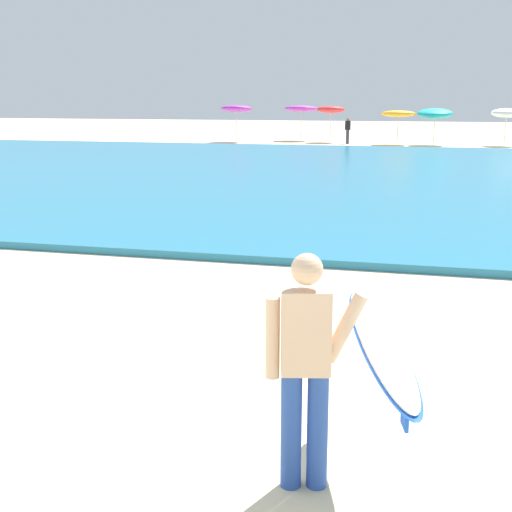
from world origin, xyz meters
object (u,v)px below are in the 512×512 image
Objects in this scene: surfer_with_board at (339,352)px; beach_umbrella_2 at (331,110)px; beach_umbrella_1 at (301,109)px; beach_umbrella_3 at (398,114)px; beach_umbrella_5 at (506,113)px; beach_umbrella_4 at (435,113)px; beachgoer_near_row_mid at (348,130)px; beach_umbrella_0 at (237,109)px.

beach_umbrella_2 reaches higher than surfer_with_board.
beach_umbrella_3 is at bearing -21.69° from beach_umbrella_1.
beach_umbrella_2 reaches higher than beach_umbrella_5.
surfer_with_board is 1.20× the size of beach_umbrella_3.
beach_umbrella_4 is at bearing -175.87° from beach_umbrella_5.
beach_umbrella_1 is 1.05× the size of beach_umbrella_4.
beach_umbrella_2 is at bearing 170.43° from beach_umbrella_4.
beach_umbrella_3 is 0.93× the size of beach_umbrella_4.
beach_umbrella_5 reaches higher than beach_umbrella_3.
beach_umbrella_2 is 2.20m from beachgoer_near_row_mid.
beach_umbrella_3 is at bearing -174.98° from beach_umbrella_4.
beach_umbrella_5 reaches higher than beachgoer_near_row_mid.
surfer_with_board is at bearing -90.59° from beach_umbrella_4.
beach_umbrella_5 is (12.49, -2.06, -0.17)m from beach_umbrella_1.
surfer_with_board is 38.42m from beach_umbrella_4.
beach_umbrella_4 is at bearing -15.47° from beach_umbrella_1.
surfer_with_board is at bearing -78.79° from beach_umbrella_1.
beachgoer_near_row_mid is at bearing -176.60° from beach_umbrella_4.
beach_umbrella_3 is 0.95× the size of beach_umbrella_5.
beach_umbrella_0 is at bearing 178.97° from beach_umbrella_3.
beach_umbrella_5 is 9.17m from beachgoer_near_row_mid.
beach_umbrella_4 is at bearing 3.40° from beachgoer_near_row_mid.
beach_umbrella_4 is (12.16, 0.00, -0.22)m from beach_umbrella_0.
surfer_with_board reaches higher than beachgoer_near_row_mid.
surfer_with_board is at bearing -72.97° from beach_umbrella_0.
beach_umbrella_0 is at bearing -147.48° from beach_umbrella_1.
beach_umbrella_3 is at bearing -16.52° from beach_umbrella_2.
beach_umbrella_1 is at bearing 164.53° from beach_umbrella_4.
surfer_with_board is 38.96m from beach_umbrella_5.
surfer_with_board is 1.08× the size of beach_umbrella_2.
surfer_with_board is at bearing -81.44° from beach_umbrella_2.
beach_umbrella_2 is (-5.94, 39.48, 0.99)m from surfer_with_board.
beach_umbrella_3 is at bearing 92.57° from surfer_with_board.
beach_umbrella_4 reaches higher than beach_umbrella_5.
beach_umbrella_2 reaches higher than beach_umbrella_3.
beach_umbrella_5 is at bearing -4.30° from beach_umbrella_2.
beach_umbrella_4 is 1.02× the size of beach_umbrella_5.
beach_umbrella_3 is 6.14m from beach_umbrella_5.
beach_umbrella_1 reaches higher than beachgoer_near_row_mid.
beachgoer_near_row_mid is (7.09, -0.30, -1.22)m from beach_umbrella_0.
beach_umbrella_0 is 1.09× the size of beach_umbrella_5.
beach_umbrella_5 is (16.17, 0.29, -0.18)m from beach_umbrella_0.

